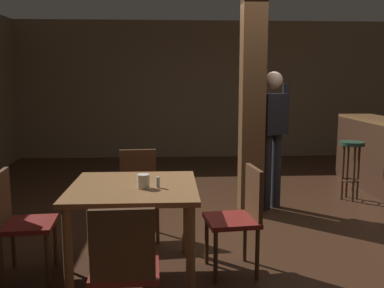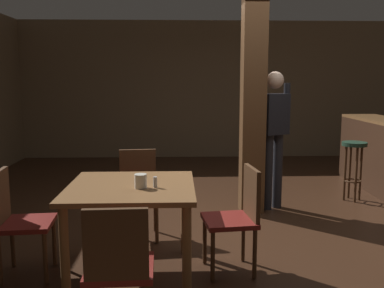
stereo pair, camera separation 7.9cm
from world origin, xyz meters
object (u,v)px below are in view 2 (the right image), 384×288
at_px(salt_shaker, 155,182).
at_px(bar_stool_near, 354,158).
at_px(chair_east, 238,214).
at_px(napkin_cup, 141,181).
at_px(standing_person, 274,130).
at_px(chair_north, 138,189).
at_px(dining_table, 132,199).
at_px(chair_west, 16,217).
at_px(chair_south, 119,265).

relative_size(salt_shaker, bar_stool_near, 0.11).
relative_size(chair_east, salt_shaker, 10.11).
height_order(napkin_cup, bar_stool_near, napkin_cup).
relative_size(salt_shaker, standing_person, 0.05).
bearing_deg(chair_north, dining_table, -88.32).
height_order(dining_table, chair_north, chair_north).
bearing_deg(napkin_cup, chair_west, 174.67).
bearing_deg(standing_person, chair_west, -144.47).
xyz_separation_m(chair_south, salt_shaker, (0.19, 0.86, 0.31)).
bearing_deg(chair_north, chair_west, -135.77).
distance_m(chair_east, napkin_cup, 0.87).
xyz_separation_m(dining_table, bar_stool_near, (2.74, 2.12, -0.07)).
relative_size(dining_table, standing_person, 0.60).
height_order(chair_north, chair_south, same).
relative_size(standing_person, bar_stool_near, 2.16).
distance_m(chair_west, chair_south, 1.34).
height_order(dining_table, chair_west, chair_west).
height_order(chair_west, napkin_cup, chair_west).
distance_m(chair_south, napkin_cup, 0.91).
distance_m(chair_west, bar_stool_near, 4.25).
relative_size(chair_north, standing_person, 0.52).
relative_size(chair_south, napkin_cup, 7.91).
height_order(chair_north, salt_shaker, chair_north).
bearing_deg(chair_south, chair_west, 135.53).
xyz_separation_m(chair_east, chair_south, (-0.87, -0.97, 0.00)).
bearing_deg(chair_west, salt_shaker, -4.33).
xyz_separation_m(standing_person, bar_stool_near, (1.16, 0.32, -0.42)).
xyz_separation_m(napkin_cup, salt_shaker, (0.12, 0.01, -0.01)).
bearing_deg(chair_west, chair_south, -44.47).
bearing_deg(standing_person, chair_north, -150.50).
bearing_deg(dining_table, chair_east, 1.83).
xyz_separation_m(chair_south, bar_stool_near, (2.73, 3.06, 0.08)).
height_order(chair_east, chair_south, same).
xyz_separation_m(salt_shaker, bar_stool_near, (2.54, 2.21, -0.23)).
relative_size(chair_west, chair_south, 1.00).
bearing_deg(napkin_cup, standing_person, 51.79).
bearing_deg(bar_stool_near, chair_west, -150.09).
height_order(napkin_cup, salt_shaker, napkin_cup).
xyz_separation_m(salt_shaker, standing_person, (1.38, 1.89, 0.19)).
distance_m(chair_north, napkin_cup, 1.05).
xyz_separation_m(dining_table, chair_east, (0.89, 0.03, -0.15)).
xyz_separation_m(dining_table, chair_north, (-0.03, 0.89, -0.15)).
relative_size(chair_south, salt_shaker, 10.11).
distance_m(salt_shaker, bar_stool_near, 3.37).
relative_size(chair_east, bar_stool_near, 1.12).
bearing_deg(salt_shaker, dining_table, 155.95).
bearing_deg(chair_north, salt_shaker, -76.89).
height_order(chair_west, standing_person, standing_person).
bearing_deg(chair_east, dining_table, -178.17).
distance_m(chair_west, chair_north, 1.28).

